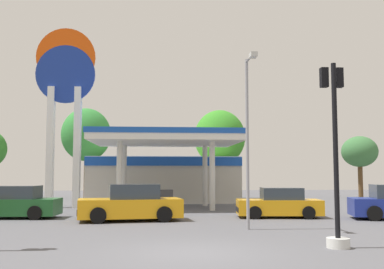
{
  "coord_description": "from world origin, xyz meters",
  "views": [
    {
      "loc": [
        -0.96,
        -12.1,
        2.05
      ],
      "look_at": [
        0.91,
        11.39,
        4.08
      ],
      "focal_mm": 42.69,
      "sensor_mm": 36.0,
      "label": 1
    }
  ],
  "objects_px": {
    "traffic_signal_0": "(335,169)",
    "tree_2": "(220,138)",
    "tree_1": "(86,135)",
    "corner_streetlamp": "(248,124)",
    "car_2": "(279,204)",
    "car_5": "(13,203)",
    "tree_3": "(360,152)",
    "station_pole_sign": "(65,94)",
    "car_0": "(131,204)"
  },
  "relations": [
    {
      "from": "station_pole_sign",
      "to": "corner_streetlamp",
      "type": "height_order",
      "value": "station_pole_sign"
    },
    {
      "from": "traffic_signal_0",
      "to": "tree_3",
      "type": "relative_size",
      "value": 0.99
    },
    {
      "from": "corner_streetlamp",
      "to": "tree_3",
      "type": "bearing_deg",
      "value": 56.44
    },
    {
      "from": "tree_3",
      "to": "traffic_signal_0",
      "type": "bearing_deg",
      "value": -116.1
    },
    {
      "from": "traffic_signal_0",
      "to": "car_2",
      "type": "bearing_deg",
      "value": 85.08
    },
    {
      "from": "tree_3",
      "to": "car_0",
      "type": "bearing_deg",
      "value": -136.81
    },
    {
      "from": "car_0",
      "to": "car_2",
      "type": "distance_m",
      "value": 6.96
    },
    {
      "from": "car_2",
      "to": "car_5",
      "type": "height_order",
      "value": "car_5"
    },
    {
      "from": "tree_3",
      "to": "corner_streetlamp",
      "type": "xyz_separation_m",
      "value": [
        -13.94,
        -21.02,
        -0.01
      ]
    },
    {
      "from": "car_2",
      "to": "tree_1",
      "type": "distance_m",
      "value": 20.76
    },
    {
      "from": "tree_1",
      "to": "corner_streetlamp",
      "type": "bearing_deg",
      "value": -66.74
    },
    {
      "from": "traffic_signal_0",
      "to": "tree_2",
      "type": "distance_m",
      "value": 24.3
    },
    {
      "from": "car_2",
      "to": "station_pole_sign",
      "type": "bearing_deg",
      "value": 147.8
    },
    {
      "from": "car_0",
      "to": "tree_1",
      "type": "distance_m",
      "value": 18.72
    },
    {
      "from": "car_0",
      "to": "car_2",
      "type": "xyz_separation_m",
      "value": [
        6.89,
        0.93,
        -0.09
      ]
    },
    {
      "from": "tree_2",
      "to": "car_5",
      "type": "bearing_deg",
      "value": -128.5
    },
    {
      "from": "car_2",
      "to": "tree_2",
      "type": "distance_m",
      "value": 16.02
    },
    {
      "from": "tree_1",
      "to": "traffic_signal_0",
      "type": "bearing_deg",
      "value": -66.99
    },
    {
      "from": "traffic_signal_0",
      "to": "station_pole_sign",
      "type": "bearing_deg",
      "value": 123.85
    },
    {
      "from": "tree_1",
      "to": "tree_3",
      "type": "height_order",
      "value": "tree_1"
    },
    {
      "from": "traffic_signal_0",
      "to": "tree_1",
      "type": "xyz_separation_m",
      "value": [
        -10.77,
        25.37,
        3.05
      ]
    },
    {
      "from": "station_pole_sign",
      "to": "car_0",
      "type": "relative_size",
      "value": 2.38
    },
    {
      "from": "car_2",
      "to": "tree_1",
      "type": "xyz_separation_m",
      "value": [
        -11.53,
        16.64,
        4.61
      ]
    },
    {
      "from": "car_5",
      "to": "tree_2",
      "type": "bearing_deg",
      "value": 51.5
    },
    {
      "from": "tree_1",
      "to": "tree_2",
      "type": "xyz_separation_m",
      "value": [
        10.9,
        -1.23,
        -0.27
      ]
    },
    {
      "from": "car_2",
      "to": "corner_streetlamp",
      "type": "height_order",
      "value": "corner_streetlamp"
    },
    {
      "from": "car_0",
      "to": "tree_2",
      "type": "bearing_deg",
      "value": 69.03
    },
    {
      "from": "car_5",
      "to": "tree_3",
      "type": "relative_size",
      "value": 0.81
    },
    {
      "from": "car_5",
      "to": "tree_3",
      "type": "xyz_separation_m",
      "value": [
        23.93,
        15.74,
        3.22
      ]
    },
    {
      "from": "tree_1",
      "to": "tree_2",
      "type": "height_order",
      "value": "tree_1"
    },
    {
      "from": "traffic_signal_0",
      "to": "corner_streetlamp",
      "type": "relative_size",
      "value": 0.81
    },
    {
      "from": "car_2",
      "to": "traffic_signal_0",
      "type": "bearing_deg",
      "value": -94.92
    },
    {
      "from": "car_5",
      "to": "tree_2",
      "type": "distance_m",
      "value": 19.35
    },
    {
      "from": "car_2",
      "to": "corner_streetlamp",
      "type": "bearing_deg",
      "value": -117.24
    },
    {
      "from": "car_0",
      "to": "car_5",
      "type": "xyz_separation_m",
      "value": [
        -5.48,
        1.58,
        -0.04
      ]
    },
    {
      "from": "car_5",
      "to": "tree_3",
      "type": "bearing_deg",
      "value": 33.34
    },
    {
      "from": "car_0",
      "to": "car_5",
      "type": "height_order",
      "value": "car_0"
    },
    {
      "from": "car_0",
      "to": "traffic_signal_0",
      "type": "distance_m",
      "value": 10.04
    },
    {
      "from": "tree_2",
      "to": "tree_3",
      "type": "distance_m",
      "value": 12.27
    },
    {
      "from": "tree_3",
      "to": "car_2",
      "type": "bearing_deg",
      "value": -125.19
    },
    {
      "from": "car_2",
      "to": "car_5",
      "type": "distance_m",
      "value": 12.39
    },
    {
      "from": "traffic_signal_0",
      "to": "car_0",
      "type": "bearing_deg",
      "value": 128.21
    },
    {
      "from": "station_pole_sign",
      "to": "tree_3",
      "type": "distance_m",
      "value": 24.95
    },
    {
      "from": "tree_1",
      "to": "station_pole_sign",
      "type": "bearing_deg",
      "value": -89.48
    },
    {
      "from": "car_5",
      "to": "corner_streetlamp",
      "type": "height_order",
      "value": "corner_streetlamp"
    },
    {
      "from": "tree_1",
      "to": "corner_streetlamp",
      "type": "height_order",
      "value": "tree_1"
    },
    {
      "from": "station_pole_sign",
      "to": "traffic_signal_0",
      "type": "distance_m",
      "value": 19.77
    },
    {
      "from": "car_5",
      "to": "station_pole_sign",
      "type": "bearing_deg",
      "value": 81.9
    },
    {
      "from": "station_pole_sign",
      "to": "traffic_signal_0",
      "type": "xyz_separation_m",
      "value": [
        10.69,
        -15.94,
        -4.76
      ]
    },
    {
      "from": "car_2",
      "to": "tree_2",
      "type": "relative_size",
      "value": 0.56
    }
  ]
}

